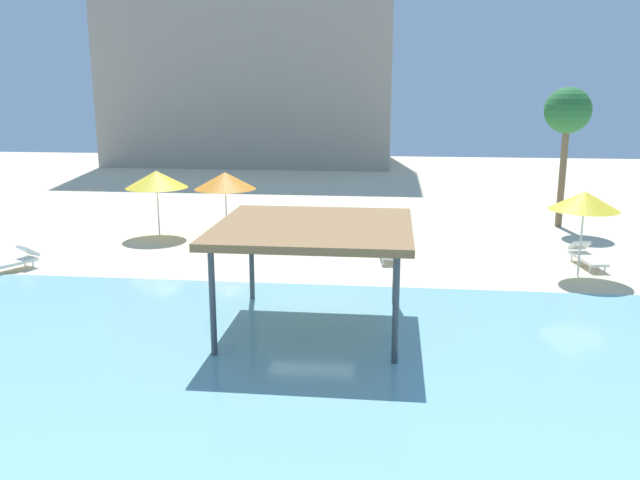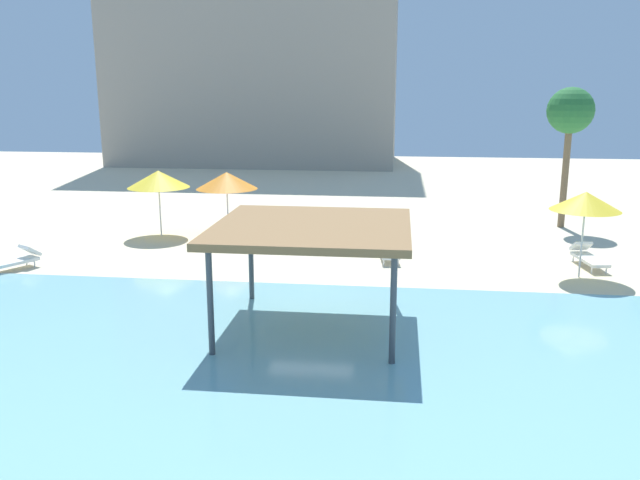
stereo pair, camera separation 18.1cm
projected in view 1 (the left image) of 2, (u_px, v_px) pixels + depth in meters
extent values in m
plane|color=beige|center=(307.00, 302.00, 18.11)|extent=(80.00, 80.00, 0.00)
cube|color=#7AB7C1|center=(273.00, 384.00, 13.03)|extent=(44.00, 13.50, 0.04)
cylinder|color=#42474C|center=(252.00, 258.00, 17.98)|extent=(0.14, 0.14, 2.45)
cylinder|color=#42474C|center=(396.00, 262.00, 17.55)|extent=(0.14, 0.14, 2.45)
cylinder|color=#42474C|center=(213.00, 304.00, 14.14)|extent=(0.14, 0.14, 2.45)
cylinder|color=#42474C|center=(396.00, 310.00, 13.71)|extent=(0.14, 0.14, 2.45)
cube|color=olive|center=(314.00, 228.00, 15.55)|extent=(4.66, 4.66, 0.18)
cylinder|color=silver|center=(581.00, 244.00, 20.29)|extent=(0.06, 0.06, 2.13)
cone|color=yellow|center=(585.00, 201.00, 19.98)|extent=(2.12, 2.12, 0.58)
cylinder|color=silver|center=(158.00, 212.00, 25.97)|extent=(0.06, 0.06, 1.95)
cone|color=yellow|center=(156.00, 179.00, 25.68)|extent=(2.45, 2.45, 0.67)
cylinder|color=silver|center=(226.00, 213.00, 25.82)|extent=(0.06, 0.06, 1.92)
cone|color=orange|center=(225.00, 181.00, 25.52)|extent=(2.42, 2.42, 0.67)
cylinder|color=white|center=(397.00, 262.00, 21.80)|extent=(0.05, 0.05, 0.22)
cylinder|color=white|center=(383.00, 262.00, 21.80)|extent=(0.05, 0.05, 0.22)
cylinder|color=white|center=(393.00, 251.00, 23.20)|extent=(0.05, 0.05, 0.22)
cylinder|color=white|center=(380.00, 251.00, 23.20)|extent=(0.05, 0.05, 0.22)
cube|color=white|center=(388.00, 252.00, 22.47)|extent=(0.78, 1.85, 0.10)
cube|color=white|center=(387.00, 239.00, 23.13)|extent=(0.65, 0.57, 0.40)
cylinder|color=white|center=(605.00, 269.00, 20.94)|extent=(0.05, 0.05, 0.22)
cylinder|color=white|center=(590.00, 269.00, 20.92)|extent=(0.05, 0.05, 0.22)
cylinder|color=white|center=(585.00, 258.00, 22.34)|extent=(0.05, 0.05, 0.22)
cylinder|color=white|center=(572.00, 258.00, 22.32)|extent=(0.05, 0.05, 0.22)
cube|color=white|center=(588.00, 259.00, 21.59)|extent=(0.86, 1.87, 0.10)
cube|color=white|center=(579.00, 245.00, 22.25)|extent=(0.67, 0.59, 0.40)
cylinder|color=white|center=(275.00, 241.00, 24.74)|extent=(0.05, 0.05, 0.22)
cylinder|color=white|center=(263.00, 242.00, 24.63)|extent=(0.05, 0.05, 0.22)
cylinder|color=white|center=(269.00, 233.00, 26.11)|extent=(0.05, 0.05, 0.22)
cylinder|color=white|center=(257.00, 234.00, 25.99)|extent=(0.05, 0.05, 0.22)
cube|color=white|center=(266.00, 234.00, 25.33)|extent=(1.18, 1.90, 0.10)
cube|color=white|center=(263.00, 223.00, 25.97)|extent=(0.74, 0.68, 0.40)
cylinder|color=white|center=(33.00, 265.00, 21.46)|extent=(0.05, 0.05, 0.22)
cylinder|color=white|center=(25.00, 263.00, 21.73)|extent=(0.05, 0.05, 0.22)
cube|color=white|center=(8.00, 264.00, 20.98)|extent=(1.39, 1.87, 0.10)
cube|color=white|center=(28.00, 251.00, 21.51)|extent=(0.77, 0.73, 0.40)
cylinder|color=brown|center=(562.00, 174.00, 27.41)|extent=(0.28, 0.28, 4.55)
sphere|color=#286B33|center=(568.00, 110.00, 26.81)|extent=(1.90, 1.90, 1.90)
cube|color=#9E9384|center=(252.00, 32.00, 50.14)|extent=(21.58, 10.41, 19.95)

